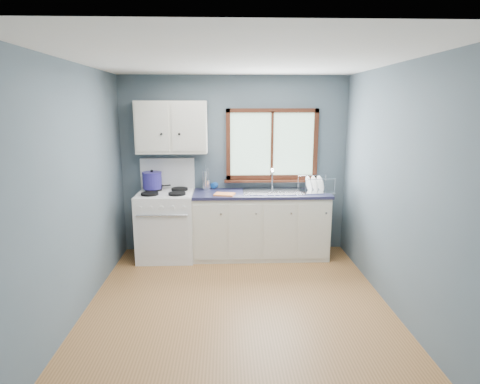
{
  "coord_description": "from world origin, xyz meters",
  "views": [
    {
      "loc": [
        -0.12,
        -3.89,
        2.07
      ],
      "look_at": [
        0.05,
        0.9,
        1.05
      ],
      "focal_mm": 30.0,
      "sensor_mm": 36.0,
      "label": 1
    }
  ],
  "objects_px": {
    "utensil_crock": "(207,184)",
    "dish_rack": "(315,188)",
    "gas_range": "(166,223)",
    "thermos": "(205,181)",
    "sink": "(274,196)",
    "stockpot": "(152,180)",
    "base_cabinets": "(260,228)",
    "skillet": "(154,187)"
  },
  "relations": [
    {
      "from": "gas_range",
      "to": "utensil_crock",
      "type": "height_order",
      "value": "gas_range"
    },
    {
      "from": "gas_range",
      "to": "skillet",
      "type": "distance_m",
      "value": 0.54
    },
    {
      "from": "stockpot",
      "to": "utensil_crock",
      "type": "xyz_separation_m",
      "value": [
        0.75,
        0.11,
        -0.09
      ]
    },
    {
      "from": "skillet",
      "to": "dish_rack",
      "type": "distance_m",
      "value": 2.24
    },
    {
      "from": "base_cabinets",
      "to": "sink",
      "type": "relative_size",
      "value": 2.2
    },
    {
      "from": "utensil_crock",
      "to": "dish_rack",
      "type": "height_order",
      "value": "utensil_crock"
    },
    {
      "from": "sink",
      "to": "base_cabinets",
      "type": "bearing_deg",
      "value": 179.87
    },
    {
      "from": "thermos",
      "to": "stockpot",
      "type": "bearing_deg",
      "value": -175.79
    },
    {
      "from": "base_cabinets",
      "to": "stockpot",
      "type": "height_order",
      "value": "stockpot"
    },
    {
      "from": "sink",
      "to": "skillet",
      "type": "bearing_deg",
      "value": 175.74
    },
    {
      "from": "base_cabinets",
      "to": "utensil_crock",
      "type": "xyz_separation_m",
      "value": [
        -0.75,
        0.21,
        0.58
      ]
    },
    {
      "from": "gas_range",
      "to": "stockpot",
      "type": "distance_m",
      "value": 0.63
    },
    {
      "from": "gas_range",
      "to": "thermos",
      "type": "xyz_separation_m",
      "value": [
        0.53,
        0.18,
        0.56
      ]
    },
    {
      "from": "skillet",
      "to": "thermos",
      "type": "relative_size",
      "value": 1.41
    },
    {
      "from": "gas_range",
      "to": "skillet",
      "type": "height_order",
      "value": "gas_range"
    },
    {
      "from": "base_cabinets",
      "to": "skillet",
      "type": "distance_m",
      "value": 1.59
    },
    {
      "from": "sink",
      "to": "thermos",
      "type": "relative_size",
      "value": 3.1
    },
    {
      "from": "gas_range",
      "to": "stockpot",
      "type": "height_order",
      "value": "gas_range"
    },
    {
      "from": "dish_rack",
      "to": "skillet",
      "type": "bearing_deg",
      "value": 167.42
    },
    {
      "from": "gas_range",
      "to": "thermos",
      "type": "height_order",
      "value": "gas_range"
    },
    {
      "from": "gas_range",
      "to": "thermos",
      "type": "bearing_deg",
      "value": 18.4
    },
    {
      "from": "utensil_crock",
      "to": "dish_rack",
      "type": "xyz_separation_m",
      "value": [
        1.5,
        -0.23,
        -0.01
      ]
    },
    {
      "from": "base_cabinets",
      "to": "skillet",
      "type": "bearing_deg",
      "value": 175.24
    },
    {
      "from": "sink",
      "to": "stockpot",
      "type": "relative_size",
      "value": 2.88
    },
    {
      "from": "dish_rack",
      "to": "base_cabinets",
      "type": "bearing_deg",
      "value": 169.4
    },
    {
      "from": "skillet",
      "to": "utensil_crock",
      "type": "distance_m",
      "value": 0.74
    },
    {
      "from": "skillet",
      "to": "gas_range",
      "type": "bearing_deg",
      "value": -63.72
    },
    {
      "from": "base_cabinets",
      "to": "utensil_crock",
      "type": "height_order",
      "value": "utensil_crock"
    },
    {
      "from": "gas_range",
      "to": "dish_rack",
      "type": "height_order",
      "value": "gas_range"
    },
    {
      "from": "base_cabinets",
      "to": "thermos",
      "type": "height_order",
      "value": "thermos"
    },
    {
      "from": "sink",
      "to": "stockpot",
      "type": "distance_m",
      "value": 1.69
    },
    {
      "from": "sink",
      "to": "thermos",
      "type": "xyz_separation_m",
      "value": [
        -0.95,
        0.16,
        0.2
      ]
    },
    {
      "from": "gas_range",
      "to": "skillet",
      "type": "xyz_separation_m",
      "value": [
        -0.17,
        0.14,
        0.49
      ]
    },
    {
      "from": "thermos",
      "to": "base_cabinets",
      "type": "bearing_deg",
      "value": -11.59
    },
    {
      "from": "base_cabinets",
      "to": "thermos",
      "type": "xyz_separation_m",
      "value": [
        -0.77,
        0.16,
        0.65
      ]
    },
    {
      "from": "utensil_crock",
      "to": "thermos",
      "type": "relative_size",
      "value": 1.28
    },
    {
      "from": "skillet",
      "to": "stockpot",
      "type": "distance_m",
      "value": 0.1
    },
    {
      "from": "stockpot",
      "to": "utensil_crock",
      "type": "bearing_deg",
      "value": 7.99
    },
    {
      "from": "base_cabinets",
      "to": "skillet",
      "type": "relative_size",
      "value": 4.83
    },
    {
      "from": "sink",
      "to": "utensil_crock",
      "type": "distance_m",
      "value": 0.96
    },
    {
      "from": "sink",
      "to": "skillet",
      "type": "distance_m",
      "value": 1.67
    },
    {
      "from": "base_cabinets",
      "to": "dish_rack",
      "type": "xyz_separation_m",
      "value": [
        0.75,
        -0.02,
        0.57
      ]
    }
  ]
}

